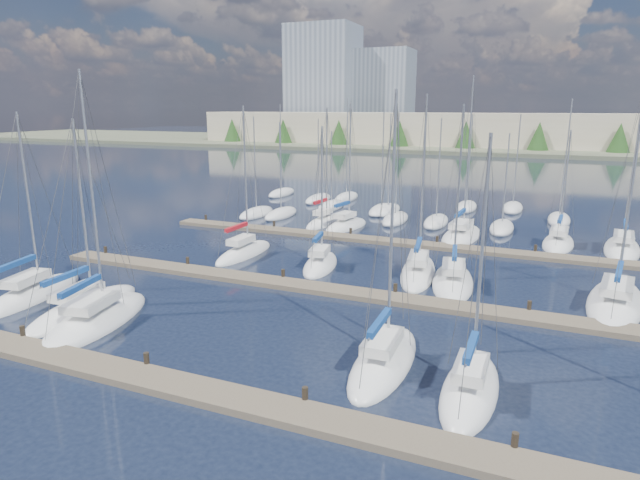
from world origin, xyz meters
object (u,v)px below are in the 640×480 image
at_px(sailboat_d, 384,361).
at_px(sailboat_b, 84,308).
at_px(sailboat_q, 558,243).
at_px(sailboat_l, 453,282).
at_px(sailboat_p, 461,236).
at_px(sailboat_m, 615,302).
at_px(sailboat_k, 418,272).
at_px(sailboat_a, 33,294).
at_px(sailboat_n, 324,222).
at_px(sailboat_r, 622,249).
at_px(sailboat_o, 346,226).
at_px(sailboat_i, 244,253).
at_px(sailboat_e, 470,390).
at_px(sailboat_c, 97,319).
at_px(sailboat_j, 320,264).

relative_size(sailboat_d, sailboat_b, 1.11).
bearing_deg(sailboat_d, sailboat_q, 72.92).
height_order(sailboat_q, sailboat_l, sailboat_l).
relative_size(sailboat_b, sailboat_p, 0.78).
distance_m(sailboat_p, sailboat_m, 18.03).
bearing_deg(sailboat_k, sailboat_a, -154.84).
relative_size(sailboat_n, sailboat_q, 1.17).
height_order(sailboat_r, sailboat_o, sailboat_r).
bearing_deg(sailboat_p, sailboat_a, -126.85).
bearing_deg(sailboat_l, sailboat_n, 128.76).
bearing_deg(sailboat_o, sailboat_p, 11.49).
height_order(sailboat_i, sailboat_a, sailboat_i).
distance_m(sailboat_i, sailboat_m, 26.82).
height_order(sailboat_k, sailboat_i, sailboat_k).
bearing_deg(sailboat_k, sailboat_n, 126.24).
bearing_deg(sailboat_q, sailboat_r, 4.96).
distance_m(sailboat_b, sailboat_q, 38.14).
xyz_separation_m(sailboat_q, sailboat_m, (3.05, -14.44, -0.00)).
distance_m(sailboat_b, sailboat_i, 14.60).
distance_m(sailboat_k, sailboat_b, 22.27).
relative_size(sailboat_r, sailboat_i, 1.20).
relative_size(sailboat_d, sailboat_e, 1.15).
distance_m(sailboat_n, sailboat_e, 33.98).
bearing_deg(sailboat_o, sailboat_k, -40.77).
bearing_deg(sailboat_l, sailboat_o, 124.63).
bearing_deg(sailboat_p, sailboat_r, 5.40).
distance_m(sailboat_b, sailboat_m, 32.08).
height_order(sailboat_l, sailboat_o, sailboat_o).
height_order(sailboat_q, sailboat_m, sailboat_m).
xyz_separation_m(sailboat_c, sailboat_e, (20.42, 0.20, 0.01)).
height_order(sailboat_q, sailboat_c, sailboat_c).
height_order(sailboat_p, sailboat_l, sailboat_p).
height_order(sailboat_n, sailboat_p, sailboat_p).
height_order(sailboat_j, sailboat_d, sailboat_d).
distance_m(sailboat_d, sailboat_e, 4.25).
bearing_deg(sailboat_a, sailboat_r, 25.70).
xyz_separation_m(sailboat_a, sailboat_m, (34.15, 12.75, -0.01)).
height_order(sailboat_k, sailboat_l, sailboat_k).
bearing_deg(sailboat_i, sailboat_o, 73.07).
relative_size(sailboat_k, sailboat_l, 1.05).
bearing_deg(sailboat_p, sailboat_d, -85.56).
bearing_deg(sailboat_e, sailboat_i, 143.05).
xyz_separation_m(sailboat_k, sailboat_d, (1.61, -14.39, -0.00)).
distance_m(sailboat_r, sailboat_o, 24.43).
height_order(sailboat_j, sailboat_m, sailboat_m).
bearing_deg(sailboat_k, sailboat_i, 173.39).
distance_m(sailboat_d, sailboat_q, 28.52).
height_order(sailboat_d, sailboat_q, sailboat_d).
bearing_deg(sailboat_l, sailboat_c, -148.56).
xyz_separation_m(sailboat_i, sailboat_e, (20.00, -15.17, -0.01)).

